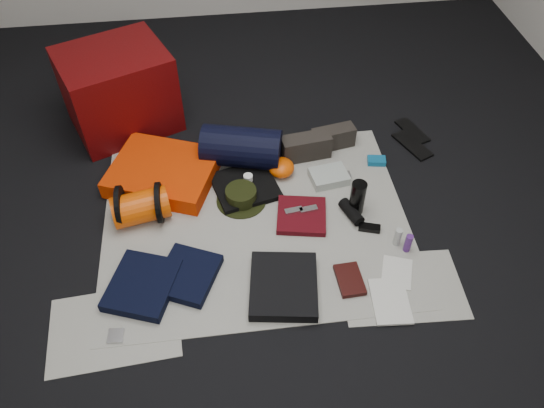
{
  "coord_description": "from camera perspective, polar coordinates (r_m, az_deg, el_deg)",
  "views": [
    {
      "loc": [
        -0.15,
        -1.83,
        2.14
      ],
      "look_at": [
        0.09,
        0.02,
        0.1
      ],
      "focal_mm": 35.0,
      "sensor_mm": 36.0,
      "label": 1
    }
  ],
  "objects": [
    {
      "name": "sleeping_pad",
      "position": [
        3.06,
        -11.6,
        3.38
      ],
      "size": [
        0.69,
        0.63,
        0.1
      ],
      "primitive_type": "cube",
      "rotation": [
        0.0,
        0.0,
        -0.37
      ],
      "color": "red",
      "rests_on": "newspaper_mat"
    },
    {
      "name": "boonie_crown",
      "position": [
        2.89,
        -3.35,
        0.98
      ],
      "size": [
        0.17,
        0.17,
        0.07
      ],
      "primitive_type": "cylinder",
      "color": "black",
      "rests_on": "boonie_brim"
    },
    {
      "name": "boonie_brim",
      "position": [
        2.92,
        -3.31,
        0.42
      ],
      "size": [
        0.34,
        0.34,
        0.01
      ],
      "primitive_type": "cylinder",
      "rotation": [
        0.0,
        0.0,
        0.26
      ],
      "color": "black",
      "rests_on": "newspaper_mat"
    },
    {
      "name": "map_printout",
      "position": [
        2.68,
        13.29,
        -7.18
      ],
      "size": [
        0.2,
        0.22,
        0.01
      ],
      "primitive_type": "cube",
      "rotation": [
        0.0,
        0.0,
        -0.35
      ],
      "color": "beige",
      "rests_on": "newspaper_mat"
    },
    {
      "name": "floor",
      "position": [
        2.83,
        -1.74,
        -1.99
      ],
      "size": [
        4.5,
        4.5,
        0.02
      ],
      "primitive_type": "cube",
      "color": "black",
      "rests_on": "ground"
    },
    {
      "name": "paperback_book",
      "position": [
        2.6,
        8.35,
        -8.06
      ],
      "size": [
        0.13,
        0.19,
        0.03
      ],
      "primitive_type": "cube",
      "rotation": [
        0.0,
        0.0,
        0.05
      ],
      "color": "black",
      "rests_on": "newspaper_mat"
    },
    {
      "name": "red_cabinet",
      "position": [
        3.39,
        -16.15,
        11.67
      ],
      "size": [
        0.75,
        0.7,
        0.5
      ],
      "primitive_type": "cube",
      "rotation": [
        0.0,
        0.0,
        0.4
      ],
      "color": "#540607",
      "rests_on": "floor"
    },
    {
      "name": "map_booklet",
      "position": [
        2.57,
        12.6,
        -10.16
      ],
      "size": [
        0.19,
        0.26,
        0.01
      ],
      "primitive_type": "cube",
      "rotation": [
        0.0,
        0.0,
        -0.08
      ],
      "color": "beige",
      "rests_on": "newspaper_mat"
    },
    {
      "name": "sunglasses",
      "position": [
        2.81,
        10.43,
        -2.53
      ],
      "size": [
        0.12,
        0.08,
        0.03
      ],
      "primitive_type": "cube",
      "rotation": [
        0.0,
        0.0,
        -0.31
      ],
      "color": "black",
      "rests_on": "newspaper_mat"
    },
    {
      "name": "first_aid_pouch",
      "position": [
        3.03,
        6.14,
        2.97
      ],
      "size": [
        0.23,
        0.18,
        0.05
      ],
      "primitive_type": "cube",
      "rotation": [
        0.0,
        0.0,
        0.15
      ],
      "color": "#9AA39C",
      "rests_on": "newspaper_mat"
    },
    {
      "name": "red_shirt",
      "position": [
        2.82,
        3.19,
        -1.26
      ],
      "size": [
        0.3,
        0.3,
        0.03
      ],
      "primitive_type": "cube",
      "rotation": [
        0.0,
        0.0,
        -0.18
      ],
      "color": "#4B080F",
      "rests_on": "newspaper_mat"
    },
    {
      "name": "sack_strap_right",
      "position": [
        2.82,
        -12.02,
        0.16
      ],
      "size": [
        0.02,
        0.22,
        0.22
      ],
      "primitive_type": "cylinder",
      "rotation": [
        0.0,
        1.57,
        0.0
      ],
      "color": "black",
      "rests_on": "newspaper_mat"
    },
    {
      "name": "flip_flop_left",
      "position": [
        3.35,
        14.84,
        6.14
      ],
      "size": [
        0.2,
        0.29,
        0.02
      ],
      "primitive_type": "cube",
      "rotation": [
        0.0,
        0.0,
        0.41
      ],
      "color": "black",
      "rests_on": "floor"
    },
    {
      "name": "water_bottle",
      "position": [
        2.83,
        9.18,
        0.68
      ],
      "size": [
        0.1,
        0.1,
        0.2
      ],
      "primitive_type": "cylinder",
      "rotation": [
        0.0,
        0.0,
        -0.21
      ],
      "color": "black",
      "rests_on": "newspaper_mat"
    },
    {
      "name": "speaker",
      "position": [
        2.85,
        8.52,
        -0.85
      ],
      "size": [
        0.11,
        0.17,
        0.06
      ],
      "primitive_type": "cylinder",
      "rotation": [
        1.57,
        0.0,
        0.35
      ],
      "color": "black",
      "rests_on": "newspaper_mat"
    },
    {
      "name": "sack_strap_left",
      "position": [
        2.85,
        -16.0,
        -0.21
      ],
      "size": [
        0.02,
        0.22,
        0.22
      ],
      "primitive_type": "cylinder",
      "rotation": [
        0.0,
        1.57,
        0.0
      ],
      "color": "black",
      "rests_on": "newspaper_mat"
    },
    {
      "name": "flip_flop_right",
      "position": [
        3.46,
        14.85,
        7.6
      ],
      "size": [
        0.17,
        0.27,
        0.01
      ],
      "primitive_type": "cube",
      "rotation": [
        0.0,
        0.0,
        0.34
      ],
      "color": "black",
      "rests_on": "floor"
    },
    {
      "name": "trousers_navy_a",
      "position": [
        2.61,
        -13.76,
        -8.47
      ],
      "size": [
        0.39,
        0.41,
        0.05
      ],
      "primitive_type": "cube",
      "rotation": [
        0.0,
        0.0,
        -0.35
      ],
      "color": "black",
      "rests_on": "newspaper_mat"
    },
    {
      "name": "trousers_navy_b",
      "position": [
        2.61,
        -9.07,
        -7.54
      ],
      "size": [
        0.36,
        0.38,
        0.05
      ],
      "primitive_type": "cube",
      "rotation": [
        0.0,
        0.0,
        -0.43
      ],
      "color": "black",
      "rests_on": "newspaper_mat"
    },
    {
      "name": "navy_duffel",
      "position": [
        3.06,
        -3.31,
        6.11
      ],
      "size": [
        0.49,
        0.34,
        0.24
      ],
      "primitive_type": "cylinder",
      "rotation": [
        0.0,
        1.57,
        -0.25
      ],
      "color": "black",
      "rests_on": "newspaper_mat"
    },
    {
      "name": "stuff_sack",
      "position": [
        2.85,
        -13.94,
        -0.34
      ],
      "size": [
        0.32,
        0.23,
        0.17
      ],
      "primitive_type": "cylinder",
      "rotation": [
        0.0,
        1.57,
        0.21
      ],
      "color": "#DC4803",
      "rests_on": "newspaper_mat"
    },
    {
      "name": "black_tshirt",
      "position": [
        2.97,
        -2.89,
        1.93
      ],
      "size": [
        0.4,
        0.39,
        0.03
      ],
      "primitive_type": "cube",
      "rotation": [
        0.0,
        0.0,
        0.24
      ],
      "color": "black",
      "rests_on": "newspaper_mat"
    },
    {
      "name": "hiking_boot_left",
      "position": [
        3.13,
        3.67,
        6.15
      ],
      "size": [
        0.3,
        0.14,
        0.14
      ],
      "primitive_type": "cube",
      "rotation": [
        0.0,
        0.0,
        0.13
      ],
      "color": "#2C2823",
      "rests_on": "newspaper_mat"
    },
    {
      "name": "hiking_boot_right",
      "position": [
        3.22,
        6.6,
        7.11
      ],
      "size": [
        0.27,
        0.14,
        0.13
      ],
      "primitive_type": "cube",
      "rotation": [
        0.0,
        0.0,
        0.19
      ],
      "color": "#2C2823",
      "rests_on": "newspaper_mat"
    },
    {
      "name": "toiletry_purple",
      "position": [
        2.74,
        14.43,
        -4.1
      ],
      "size": [
        0.05,
        0.05,
        0.11
      ],
      "primitive_type": "cylinder",
      "rotation": [
        0.0,
        0.0,
        -0.31
      ],
      "color": "#4A216C",
      "rests_on": "newspaper_mat"
    },
    {
      "name": "trousers_charcoal",
      "position": [
        2.53,
        1.26,
        -8.8
      ],
      "size": [
        0.36,
        0.4,
        0.06
      ],
      "primitive_type": "cube",
      "rotation": [
        0.0,
        0.0,
        -0.15
      ],
      "color": "black",
      "rests_on": "newspaper_mat"
    },
    {
      "name": "newspaper_sheet_front_right",
      "position": [
        2.64,
        13.75,
        -8.61
      ],
      "size": [
        0.6,
        0.43,
        0.0
      ],
      "primitive_type": "cube",
      "rotation": [
        0.0,
        0.0,
        -0.05
      ],
      "color": "#B9B8AA",
      "rests_on": "floor"
    },
    {
      "name": "toiletry_clear",
      "position": [
        2.75,
        13.37,
        -3.46
      ],
      "size": [
        0.04,
        0.04,
        0.11
      ],
      "primitive_type": "cylinder",
      "rotation": [
        0.0,
        0.0,
        -0.11
      ],
      "color": "#A0A5A0",
      "rests_on": "newspaper_mat"
    },
    {
      "name": "key_cluster",
      "position": [
        2.52,
        -16.44,
        -13.44
      ],
      "size": [
        0.07,
        0.07,
        0.01
      ],
      "primitive_type": "cube",
      "rotation": [
        0.0,
        0.0,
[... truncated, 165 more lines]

